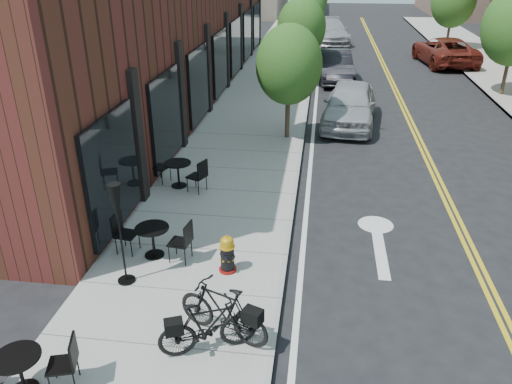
{
  "coord_description": "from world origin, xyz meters",
  "views": [
    {
      "loc": [
        0.5,
        -7.53,
        6.0
      ],
      "look_at": [
        -0.85,
        2.67,
        1.0
      ],
      "focal_mm": 35.0,
      "sensor_mm": 36.0,
      "label": 1
    }
  ],
  "objects_px": {
    "bistro_set_a": "(19,368)",
    "parked_car_c": "(331,31)",
    "bistro_set_b": "(153,237)",
    "parked_car_a": "(350,104)",
    "bicycle_left": "(223,311)",
    "parked_car_b": "(335,66)",
    "patio_umbrella": "(118,213)",
    "bicycle_right": "(208,327)",
    "bistro_set_c": "(178,171)",
    "parked_car_far": "(444,51)",
    "fire_hydrant": "(227,254)"
  },
  "relations": [
    {
      "from": "bistro_set_b",
      "to": "parked_car_c",
      "type": "height_order",
      "value": "parked_car_c"
    },
    {
      "from": "bicycle_left",
      "to": "parked_car_b",
      "type": "distance_m",
      "value": 19.3
    },
    {
      "from": "bicycle_right",
      "to": "patio_umbrella",
      "type": "relative_size",
      "value": 0.77
    },
    {
      "from": "bistro_set_c",
      "to": "parked_car_c",
      "type": "relative_size",
      "value": 0.31
    },
    {
      "from": "bicycle_left",
      "to": "bistro_set_b",
      "type": "relative_size",
      "value": 1.02
    },
    {
      "from": "bistro_set_c",
      "to": "parked_car_b",
      "type": "distance_m",
      "value": 14.2
    },
    {
      "from": "fire_hydrant",
      "to": "bistro_set_a",
      "type": "bearing_deg",
      "value": -100.92
    },
    {
      "from": "bicycle_left",
      "to": "bicycle_right",
      "type": "xyz_separation_m",
      "value": [
        -0.17,
        -0.37,
        -0.03
      ]
    },
    {
      "from": "parked_car_b",
      "to": "parked_car_c",
      "type": "xyz_separation_m",
      "value": [
        -0.18,
        11.57,
        0.05
      ]
    },
    {
      "from": "parked_car_b",
      "to": "parked_car_far",
      "type": "bearing_deg",
      "value": 31.93
    },
    {
      "from": "bistro_set_a",
      "to": "parked_car_b",
      "type": "relative_size",
      "value": 0.36
    },
    {
      "from": "bistro_set_c",
      "to": "patio_umbrella",
      "type": "relative_size",
      "value": 0.81
    },
    {
      "from": "parked_car_b",
      "to": "bicycle_left",
      "type": "bearing_deg",
      "value": -101.97
    },
    {
      "from": "bicycle_right",
      "to": "bistro_set_a",
      "type": "bearing_deg",
      "value": 92.16
    },
    {
      "from": "parked_car_c",
      "to": "bistro_set_b",
      "type": "bearing_deg",
      "value": -105.13
    },
    {
      "from": "bistro_set_b",
      "to": "parked_car_a",
      "type": "height_order",
      "value": "parked_car_a"
    },
    {
      "from": "bistro_set_a",
      "to": "parked_car_b",
      "type": "height_order",
      "value": "parked_car_b"
    },
    {
      "from": "parked_car_a",
      "to": "parked_car_b",
      "type": "relative_size",
      "value": 1.03
    },
    {
      "from": "bistro_set_a",
      "to": "parked_car_far",
      "type": "height_order",
      "value": "parked_car_far"
    },
    {
      "from": "bistro_set_a",
      "to": "bistro_set_c",
      "type": "relative_size",
      "value": 0.95
    },
    {
      "from": "bistro_set_a",
      "to": "bistro_set_c",
      "type": "height_order",
      "value": "bistro_set_c"
    },
    {
      "from": "bicycle_left",
      "to": "parked_car_far",
      "type": "distance_m",
      "value": 25.5
    },
    {
      "from": "patio_umbrella",
      "to": "bistro_set_b",
      "type": "bearing_deg",
      "value": 74.82
    },
    {
      "from": "bicycle_left",
      "to": "patio_umbrella",
      "type": "height_order",
      "value": "patio_umbrella"
    },
    {
      "from": "bistro_set_a",
      "to": "bicycle_right",
      "type": "bearing_deg",
      "value": 8.06
    },
    {
      "from": "patio_umbrella",
      "to": "parked_car_a",
      "type": "xyz_separation_m",
      "value": [
        4.69,
        10.88,
        -0.84
      ]
    },
    {
      "from": "parked_car_a",
      "to": "bistro_set_b",
      "type": "bearing_deg",
      "value": -107.77
    },
    {
      "from": "bistro_set_a",
      "to": "patio_umbrella",
      "type": "bearing_deg",
      "value": 63.04
    },
    {
      "from": "fire_hydrant",
      "to": "parked_car_c",
      "type": "bearing_deg",
      "value": 110.22
    },
    {
      "from": "bistro_set_c",
      "to": "parked_car_a",
      "type": "relative_size",
      "value": 0.37
    },
    {
      "from": "parked_car_b",
      "to": "fire_hydrant",
      "type": "bearing_deg",
      "value": -103.51
    },
    {
      "from": "patio_umbrella",
      "to": "bistro_set_a",
      "type": "bearing_deg",
      "value": -100.3
    },
    {
      "from": "bicycle_left",
      "to": "fire_hydrant",
      "type": "bearing_deg",
      "value": -149.23
    },
    {
      "from": "bicycle_left",
      "to": "bistro_set_b",
      "type": "height_order",
      "value": "bicycle_left"
    },
    {
      "from": "fire_hydrant",
      "to": "parked_car_a",
      "type": "bearing_deg",
      "value": 99.23
    },
    {
      "from": "patio_umbrella",
      "to": "parked_car_b",
      "type": "height_order",
      "value": "patio_umbrella"
    },
    {
      "from": "bicycle_left",
      "to": "bicycle_right",
      "type": "bearing_deg",
      "value": -1.85
    },
    {
      "from": "bicycle_left",
      "to": "bistro_set_a",
      "type": "height_order",
      "value": "bicycle_left"
    },
    {
      "from": "bistro_set_c",
      "to": "bistro_set_b",
      "type": "bearing_deg",
      "value": -60.06
    },
    {
      "from": "bistro_set_a",
      "to": "parked_car_far",
      "type": "relative_size",
      "value": 0.29
    },
    {
      "from": "bistro_set_a",
      "to": "parked_car_a",
      "type": "relative_size",
      "value": 0.35
    },
    {
      "from": "bistro_set_b",
      "to": "parked_car_a",
      "type": "xyz_separation_m",
      "value": [
        4.43,
        9.93,
        0.22
      ]
    },
    {
      "from": "parked_car_b",
      "to": "parked_car_far",
      "type": "height_order",
      "value": "parked_car_far"
    },
    {
      "from": "bistro_set_b",
      "to": "parked_car_far",
      "type": "height_order",
      "value": "parked_car_far"
    },
    {
      "from": "parked_car_c",
      "to": "parked_car_far",
      "type": "distance_m",
      "value": 9.29
    },
    {
      "from": "bistro_set_a",
      "to": "parked_car_c",
      "type": "distance_m",
      "value": 32.62
    },
    {
      "from": "patio_umbrella",
      "to": "parked_car_far",
      "type": "distance_m",
      "value": 25.16
    },
    {
      "from": "bistro_set_a",
      "to": "parked_car_c",
      "type": "relative_size",
      "value": 0.3
    },
    {
      "from": "fire_hydrant",
      "to": "parked_car_c",
      "type": "height_order",
      "value": "parked_car_c"
    },
    {
      "from": "patio_umbrella",
      "to": "parked_car_b",
      "type": "relative_size",
      "value": 0.47
    }
  ]
}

